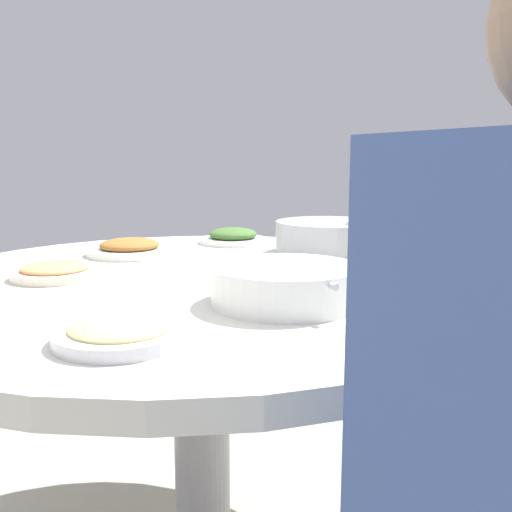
% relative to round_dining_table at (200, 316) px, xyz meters
% --- Properties ---
extents(round_dining_table, '(1.35, 1.35, 0.76)m').
position_rel_round_dining_table_xyz_m(round_dining_table, '(0.00, 0.00, 0.00)').
color(round_dining_table, '#99999E').
rests_on(round_dining_table, ground).
extents(rice_bowl, '(0.30, 0.30, 0.10)m').
position_rel_round_dining_table_xyz_m(rice_bowl, '(0.27, 0.37, 0.14)').
color(rice_bowl, '#B2B5BA').
rests_on(rice_bowl, round_dining_table).
extents(soup_bowl, '(0.28, 0.28, 0.07)m').
position_rel_round_dining_table_xyz_m(soup_bowl, '(0.23, -0.21, 0.13)').
color(soup_bowl, white).
rests_on(soup_bowl, round_dining_table).
extents(dish_shrimp, '(0.19, 0.19, 0.04)m').
position_rel_round_dining_table_xyz_m(dish_shrimp, '(-0.31, -0.08, 0.11)').
color(dish_shrimp, silver).
rests_on(dish_shrimp, round_dining_table).
extents(dish_stirfry, '(0.24, 0.24, 0.05)m').
position_rel_round_dining_table_xyz_m(dish_stirfry, '(-0.27, 0.24, 0.11)').
color(dish_stirfry, white).
rests_on(dish_stirfry, round_dining_table).
extents(dish_greens, '(0.21, 0.21, 0.05)m').
position_rel_round_dining_table_xyz_m(dish_greens, '(-0.04, 0.51, 0.11)').
color(dish_greens, white).
rests_on(dish_greens, round_dining_table).
extents(dish_noodles, '(0.20, 0.20, 0.03)m').
position_rel_round_dining_table_xyz_m(dish_noodles, '(0.02, -0.48, 0.11)').
color(dish_noodles, white).
rests_on(dish_noodles, round_dining_table).
extents(green_bottle, '(0.07, 0.07, 0.26)m').
position_rel_round_dining_table_xyz_m(green_bottle, '(0.45, 0.17, 0.20)').
color(green_bottle, '#317A4E').
rests_on(green_bottle, round_dining_table).
extents(tea_cup_far, '(0.06, 0.06, 0.05)m').
position_rel_round_dining_table_xyz_m(tea_cup_far, '(0.49, -0.06, 0.12)').
color(tea_cup_far, '#C44D49').
rests_on(tea_cup_far, round_dining_table).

